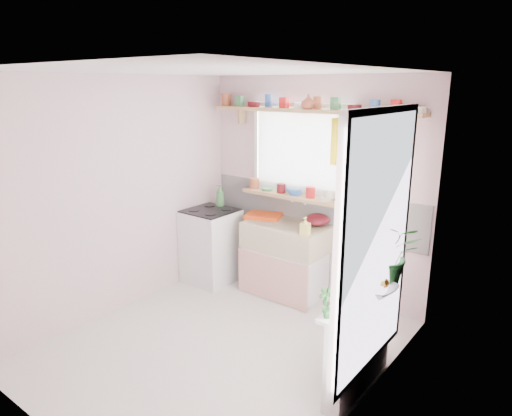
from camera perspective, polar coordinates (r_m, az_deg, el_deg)
The scene contains 19 objects.
room at distance 4.31m, azimuth 9.57°, elevation 1.25°, with size 3.20×3.20×3.20m.
sink_unit at distance 5.35m, azimuth 3.67°, elevation -6.35°, with size 0.95×0.65×1.11m.
cooker at distance 5.72m, azimuth -5.64°, elevation -4.65°, with size 0.58×0.58×0.93m.
radiator_ledge at distance 3.87m, azimuth 12.72°, elevation -16.24°, with size 0.22×0.95×0.78m.
windowsill at distance 5.29m, azimuth 4.94°, elevation 1.41°, with size 1.40×0.22×0.04m, color tan.
pine_shelf at distance 5.06m, azimuth 6.59°, elevation 11.98°, with size 2.52×0.24×0.04m, color tan.
shelf_crockery at distance 5.07m, azimuth 6.19°, elevation 12.84°, with size 2.47×0.11×0.12m.
sill_crockery at distance 5.28m, azimuth 4.80°, elevation 2.23°, with size 1.35×0.11×0.12m.
dish_tray at distance 5.48m, azimuth 0.96°, elevation -0.97°, with size 0.42×0.31×0.04m, color #DD4313.
colander at distance 5.22m, azimuth 7.70°, elevation -1.43°, with size 0.29×0.29×0.13m, color #570E17.
jade_plant at distance 3.91m, azimuth 16.22°, elevation -5.46°, with size 0.50×0.43×0.56m, color #2D712D.
fruit_bowl at distance 3.81m, azimuth 14.64°, elevation -9.82°, with size 0.33×0.33×0.08m, color silver.
herb_pot at distance 3.35m, azimuth 8.84°, elevation -11.60°, with size 0.12×0.08×0.24m, color #29672A.
soap_bottle_sink at distance 4.83m, azimuth 6.17°, elevation -2.28°, with size 0.09×0.09×0.20m, color #E9D867.
sill_cup at distance 5.08m, azimuth 9.25°, elevation 1.57°, with size 0.14×0.14×0.11m, color white.
sill_bowl at distance 5.35m, azimuth 4.83°, elevation 2.14°, with size 0.20×0.20×0.06m, color #3774B3.
shelf_vase at distance 4.98m, azimuth 6.55°, elevation 13.06°, with size 0.15×0.15×0.15m, color #A24932.
cooker_bottle at distance 5.73m, azimuth -4.52°, elevation 1.56°, with size 0.10×0.10×0.27m, color #39723C.
fruit at distance 3.78m, azimuth 14.82°, elevation -8.95°, with size 0.20×0.14×0.10m.
Camera 1 is at (2.62, -2.85, 2.39)m, focal length 32.00 mm.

